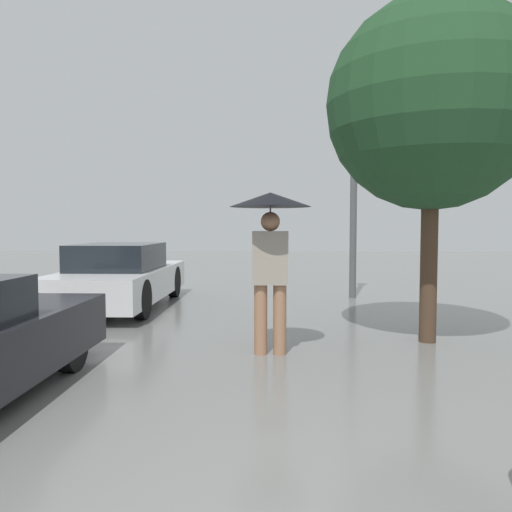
% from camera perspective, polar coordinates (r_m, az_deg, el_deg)
% --- Properties ---
extents(pedestrian, '(0.98, 0.98, 1.96)m').
position_cam_1_polar(pedestrian, '(5.98, 1.65, 2.68)').
color(pedestrian, '#9E7051').
rests_on(pedestrian, ground_plane).
extents(parked_car_farthest, '(1.67, 4.39, 1.22)m').
position_cam_1_polar(parked_car_farthest, '(9.99, -15.14, -2.32)').
color(parked_car_farthest, silver).
rests_on(parked_car_farthest, ground_plane).
extents(tree, '(2.76, 2.76, 4.53)m').
position_cam_1_polar(tree, '(7.20, 19.47, 15.92)').
color(tree, '#473323').
rests_on(tree, ground_plane).
extents(street_lamp, '(0.33, 0.33, 4.32)m').
position_cam_1_polar(street_lamp, '(11.06, 11.11, 8.94)').
color(street_lamp, '#515456').
rests_on(street_lamp, ground_plane).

